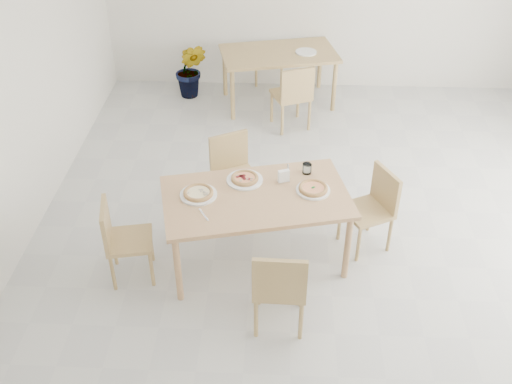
{
  "coord_description": "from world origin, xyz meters",
  "views": [
    {
      "loc": [
        -0.51,
        -4.74,
        3.93
      ],
      "look_at": [
        -0.71,
        -0.39,
        0.79
      ],
      "focal_mm": 42.0,
      "sensor_mm": 36.0,
      "label": 1
    }
  ],
  "objects_px": {
    "chair_west": "(120,236)",
    "potted_plant": "(191,70)",
    "tumbler_a": "(308,169)",
    "chair_back_s": "(294,93)",
    "plate_mushroom": "(198,195)",
    "pizza_mushroom": "(198,193)",
    "napkin_holder": "(284,177)",
    "pizza_pepperoni": "(245,178)",
    "plate_margherita": "(313,190)",
    "plate_pepperoni": "(245,180)",
    "chair_back_n": "(272,47)",
    "main_table": "(256,202)",
    "chair_east": "(374,204)",
    "plate_empty": "(306,52)",
    "pizza_margherita": "(313,188)",
    "second_table": "(279,58)",
    "chair_north": "(233,169)",
    "chair_south": "(280,285)",
    "tumbler_b": "(307,168)"
  },
  "relations": [
    {
      "from": "pizza_margherita",
      "to": "chair_back_s",
      "type": "height_order",
      "value": "chair_back_s"
    },
    {
      "from": "pizza_pepperoni",
      "to": "chair_east",
      "type": "bearing_deg",
      "value": 2.34
    },
    {
      "from": "plate_margherita",
      "to": "pizza_margherita",
      "type": "xyz_separation_m",
      "value": [
        0.0,
        0.0,
        0.02
      ]
    },
    {
      "from": "chair_back_n",
      "to": "plate_pepperoni",
      "type": "bearing_deg",
      "value": -86.11
    },
    {
      "from": "pizza_pepperoni",
      "to": "pizza_margherita",
      "type": "bearing_deg",
      "value": -11.88
    },
    {
      "from": "chair_south",
      "to": "chair_back_s",
      "type": "distance_m",
      "value": 3.42
    },
    {
      "from": "plate_pepperoni",
      "to": "chair_back_s",
      "type": "distance_m",
      "value": 2.38
    },
    {
      "from": "chair_west",
      "to": "potted_plant",
      "type": "height_order",
      "value": "chair_west"
    },
    {
      "from": "tumbler_b",
      "to": "second_table",
      "type": "xyz_separation_m",
      "value": [
        -0.3,
        2.9,
        -0.13
      ]
    },
    {
      "from": "pizza_pepperoni",
      "to": "tumbler_a",
      "type": "distance_m",
      "value": 0.61
    },
    {
      "from": "pizza_margherita",
      "to": "second_table",
      "type": "bearing_deg",
      "value": 96.43
    },
    {
      "from": "chair_back_s",
      "to": "plate_empty",
      "type": "height_order",
      "value": "chair_back_s"
    },
    {
      "from": "tumbler_b",
      "to": "chair_west",
      "type": "bearing_deg",
      "value": -157.78
    },
    {
      "from": "main_table",
      "to": "plate_pepperoni",
      "type": "height_order",
      "value": "plate_pepperoni"
    },
    {
      "from": "plate_margherita",
      "to": "plate_pepperoni",
      "type": "bearing_deg",
      "value": 168.12
    },
    {
      "from": "chair_north",
      "to": "pizza_margherita",
      "type": "distance_m",
      "value": 1.1
    },
    {
      "from": "pizza_margherita",
      "to": "chair_south",
      "type": "bearing_deg",
      "value": -106.33
    },
    {
      "from": "potted_plant",
      "to": "chair_south",
      "type": "bearing_deg",
      "value": -73.09
    },
    {
      "from": "chair_back_s",
      "to": "chair_north",
      "type": "bearing_deg",
      "value": 47.63
    },
    {
      "from": "second_table",
      "to": "plate_pepperoni",
      "type": "bearing_deg",
      "value": -108.06
    },
    {
      "from": "main_table",
      "to": "chair_back_s",
      "type": "bearing_deg",
      "value": 68.63
    },
    {
      "from": "potted_plant",
      "to": "plate_mushroom",
      "type": "bearing_deg",
      "value": -80.83
    },
    {
      "from": "chair_back_n",
      "to": "chair_north",
      "type": "bearing_deg",
      "value": -89.33
    },
    {
      "from": "chair_east",
      "to": "plate_mushroom",
      "type": "bearing_deg",
      "value": -106.44
    },
    {
      "from": "chair_south",
      "to": "plate_pepperoni",
      "type": "distance_m",
      "value": 1.19
    },
    {
      "from": "main_table",
      "to": "plate_empty",
      "type": "relative_size",
      "value": 6.48
    },
    {
      "from": "chair_back_s",
      "to": "chair_west",
      "type": "bearing_deg",
      "value": 38.8
    },
    {
      "from": "plate_margherita",
      "to": "pizza_mushroom",
      "type": "bearing_deg",
      "value": -173.5
    },
    {
      "from": "pizza_margherita",
      "to": "chair_back_n",
      "type": "height_order",
      "value": "chair_back_n"
    },
    {
      "from": "tumbler_b",
      "to": "chair_back_n",
      "type": "relative_size",
      "value": 0.12
    },
    {
      "from": "second_table",
      "to": "pizza_margherita",
      "type": "bearing_deg",
      "value": -96.52
    },
    {
      "from": "plate_empty",
      "to": "chair_north",
      "type": "bearing_deg",
      "value": -107.79
    },
    {
      "from": "plate_margherita",
      "to": "pizza_pepperoni",
      "type": "xyz_separation_m",
      "value": [
        -0.63,
        0.13,
        0.02
      ]
    },
    {
      "from": "chair_back_s",
      "to": "napkin_holder",
      "type": "bearing_deg",
      "value": 64.86
    },
    {
      "from": "main_table",
      "to": "tumbler_b",
      "type": "bearing_deg",
      "value": 26.7
    },
    {
      "from": "pizza_mushroom",
      "to": "potted_plant",
      "type": "distance_m",
      "value": 3.51
    },
    {
      "from": "chair_east",
      "to": "plate_empty",
      "type": "bearing_deg",
      "value": 164.48
    },
    {
      "from": "plate_pepperoni",
      "to": "plate_empty",
      "type": "relative_size",
      "value": 1.19
    },
    {
      "from": "chair_north",
      "to": "chair_west",
      "type": "bearing_deg",
      "value": -158.34
    },
    {
      "from": "potted_plant",
      "to": "chair_west",
      "type": "bearing_deg",
      "value": -92.03
    },
    {
      "from": "tumbler_a",
      "to": "chair_back_s",
      "type": "relative_size",
      "value": 0.11
    },
    {
      "from": "chair_east",
      "to": "pizza_mushroom",
      "type": "bearing_deg",
      "value": -106.44
    },
    {
      "from": "pizza_pepperoni",
      "to": "napkin_holder",
      "type": "height_order",
      "value": "napkin_holder"
    },
    {
      "from": "chair_west",
      "to": "napkin_holder",
      "type": "distance_m",
      "value": 1.58
    },
    {
      "from": "plate_pepperoni",
      "to": "potted_plant",
      "type": "bearing_deg",
      "value": 106.71
    },
    {
      "from": "tumbler_a",
      "to": "potted_plant",
      "type": "height_order",
      "value": "tumbler_a"
    },
    {
      "from": "plate_mushroom",
      "to": "plate_pepperoni",
      "type": "bearing_deg",
      "value": 31.96
    },
    {
      "from": "pizza_pepperoni",
      "to": "second_table",
      "type": "xyz_separation_m",
      "value": [
        0.27,
        3.06,
        -0.11
      ]
    },
    {
      "from": "chair_north",
      "to": "chair_west",
      "type": "relative_size",
      "value": 1.05
    },
    {
      "from": "plate_pepperoni",
      "to": "second_table",
      "type": "height_order",
      "value": "plate_pepperoni"
    }
  ]
}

